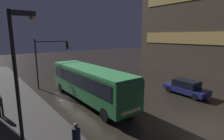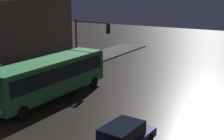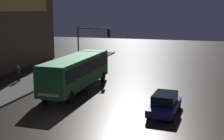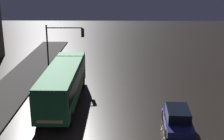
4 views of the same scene
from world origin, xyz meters
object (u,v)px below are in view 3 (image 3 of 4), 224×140
(car_taxi, at_px, (165,103))
(traffic_light_main, at_px, (90,41))
(bus_near, at_px, (77,70))
(pedestrian_mid, at_px, (18,72))

(car_taxi, height_order, traffic_light_main, traffic_light_main)
(bus_near, relative_size, traffic_light_main, 1.97)
(bus_near, bearing_deg, pedestrian_mid, -7.66)
(traffic_light_main, bearing_deg, car_taxi, -48.68)
(bus_near, relative_size, car_taxi, 2.45)
(bus_near, distance_m, traffic_light_main, 7.32)
(car_taxi, height_order, pedestrian_mid, pedestrian_mid)
(pedestrian_mid, relative_size, traffic_light_main, 0.29)
(bus_near, height_order, pedestrian_mid, bus_near)
(bus_near, bearing_deg, car_taxi, 153.40)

